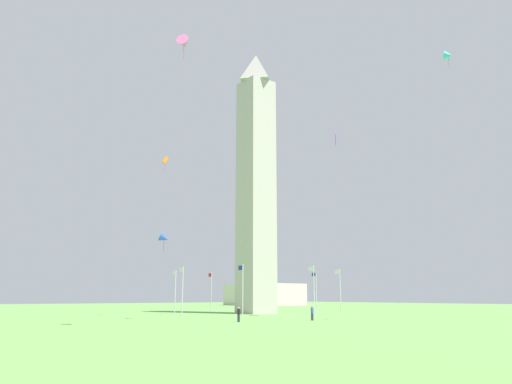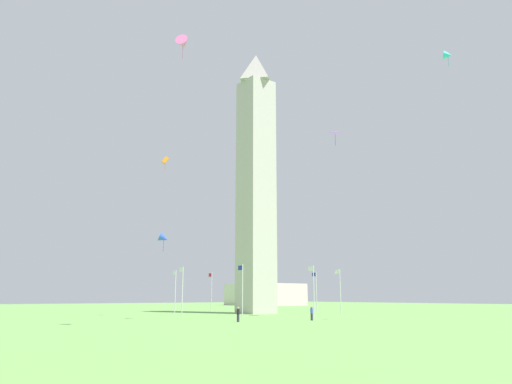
{
  "view_description": "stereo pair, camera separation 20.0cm",
  "coord_description": "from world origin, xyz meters",
  "px_view_note": "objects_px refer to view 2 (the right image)",
  "views": [
    {
      "loc": [
        -66.61,
        50.74,
        2.8
      ],
      "look_at": [
        0.0,
        0.0,
        20.2
      ],
      "focal_mm": 35.2,
      "sensor_mm": 36.0,
      "label": 1
    },
    {
      "loc": [
        -66.74,
        50.58,
        2.8
      ],
      "look_at": [
        0.0,
        0.0,
        20.2
      ],
      "focal_mm": 35.2,
      "sensor_mm": 36.0,
      "label": 2
    }
  ],
  "objects_px": {
    "flagpole_nw": "(266,290)",
    "person_blue_shirt": "(312,313)",
    "flagpole_e": "(182,288)",
    "flagpole_sw": "(340,289)",
    "kite_cyan_delta": "(448,55)",
    "obelisk_monument": "(256,177)",
    "kite_orange_box": "(165,160)",
    "kite_pink_delta": "(183,43)",
    "person_black_shirt": "(238,314)",
    "flagpole_n": "(211,290)",
    "flagpole_w": "(316,290)",
    "flagpole_ne": "(175,289)",
    "kite_purple_diamond": "(335,132)",
    "distant_building": "(265,295)",
    "flagpole_s": "(313,288)",
    "flagpole_se": "(242,288)",
    "kite_blue_delta": "(164,238)"
  },
  "relations": [
    {
      "from": "flagpole_nw",
      "to": "person_blue_shirt",
      "type": "height_order",
      "value": "flagpole_nw"
    },
    {
      "from": "flagpole_e",
      "to": "flagpole_sw",
      "type": "relative_size",
      "value": 1.0
    },
    {
      "from": "kite_cyan_delta",
      "to": "obelisk_monument",
      "type": "bearing_deg",
      "value": 0.38
    },
    {
      "from": "kite_orange_box",
      "to": "kite_pink_delta",
      "type": "height_order",
      "value": "kite_pink_delta"
    },
    {
      "from": "flagpole_sw",
      "to": "kite_orange_box",
      "type": "height_order",
      "value": "kite_orange_box"
    },
    {
      "from": "person_black_shirt",
      "to": "flagpole_n",
      "type": "bearing_deg",
      "value": 15.12
    },
    {
      "from": "flagpole_e",
      "to": "flagpole_w",
      "type": "height_order",
      "value": "same"
    },
    {
      "from": "flagpole_ne",
      "to": "kite_purple_diamond",
      "type": "distance_m",
      "value": 37.35
    },
    {
      "from": "flagpole_w",
      "to": "distant_building",
      "type": "xyz_separation_m",
      "value": [
        57.68,
        -33.57,
        -0.69
      ]
    },
    {
      "from": "person_blue_shirt",
      "to": "kite_purple_diamond",
      "type": "bearing_deg",
      "value": -39.93
    },
    {
      "from": "flagpole_e",
      "to": "kite_cyan_delta",
      "type": "xyz_separation_m",
      "value": [
        -37.09,
        -13.9,
        26.6
      ]
    },
    {
      "from": "flagpole_w",
      "to": "kite_orange_box",
      "type": "xyz_separation_m",
      "value": [
        -2.46,
        32.13,
        18.3
      ]
    },
    {
      "from": "kite_orange_box",
      "to": "kite_purple_diamond",
      "type": "bearing_deg",
      "value": -133.17
    },
    {
      "from": "flagpole_s",
      "to": "flagpole_e",
      "type": "bearing_deg",
      "value": 45.0
    },
    {
      "from": "person_black_shirt",
      "to": "kite_purple_diamond",
      "type": "relative_size",
      "value": 0.71
    },
    {
      "from": "flagpole_s",
      "to": "kite_pink_delta",
      "type": "distance_m",
      "value": 39.52
    },
    {
      "from": "flagpole_se",
      "to": "distant_building",
      "type": "bearing_deg",
      "value": -40.19
    },
    {
      "from": "obelisk_monument",
      "to": "distant_building",
      "type": "relative_size",
      "value": 2.2
    },
    {
      "from": "kite_cyan_delta",
      "to": "kite_blue_delta",
      "type": "distance_m",
      "value": 40.86
    },
    {
      "from": "flagpole_n",
      "to": "flagpole_nw",
      "type": "height_order",
      "value": "same"
    },
    {
      "from": "flagpole_sw",
      "to": "kite_orange_box",
      "type": "relative_size",
      "value": 3.38
    },
    {
      "from": "flagpole_se",
      "to": "flagpole_sw",
      "type": "xyz_separation_m",
      "value": [
        -0.0,
        -19.32,
        0.0
      ]
    },
    {
      "from": "kite_cyan_delta",
      "to": "flagpole_sw",
      "type": "bearing_deg",
      "value": -18.94
    },
    {
      "from": "flagpole_ne",
      "to": "kite_pink_delta",
      "type": "height_order",
      "value": "kite_pink_delta"
    },
    {
      "from": "flagpole_se",
      "to": "kite_cyan_delta",
      "type": "height_order",
      "value": "kite_cyan_delta"
    },
    {
      "from": "flagpole_s",
      "to": "kite_cyan_delta",
      "type": "xyz_separation_m",
      "value": [
        -23.43,
        -0.24,
        26.6
      ]
    },
    {
      "from": "obelisk_monument",
      "to": "person_blue_shirt",
      "type": "height_order",
      "value": "obelisk_monument"
    },
    {
      "from": "flagpole_nw",
      "to": "kite_orange_box",
      "type": "bearing_deg",
      "value": 113.32
    },
    {
      "from": "person_blue_shirt",
      "to": "flagpole_nw",
      "type": "bearing_deg",
      "value": -0.99
    },
    {
      "from": "flagpole_s",
      "to": "kite_cyan_delta",
      "type": "height_order",
      "value": "kite_cyan_delta"
    },
    {
      "from": "flagpole_ne",
      "to": "person_black_shirt",
      "type": "xyz_separation_m",
      "value": [
        -29.97,
        8.16,
        -3.12
      ]
    },
    {
      "from": "flagpole_s",
      "to": "distant_building",
      "type": "height_order",
      "value": "flagpole_s"
    },
    {
      "from": "kite_blue_delta",
      "to": "kite_purple_diamond",
      "type": "bearing_deg",
      "value": -114.85
    },
    {
      "from": "kite_pink_delta",
      "to": "flagpole_ne",
      "type": "bearing_deg",
      "value": -28.17
    },
    {
      "from": "kite_pink_delta",
      "to": "flagpole_e",
      "type": "bearing_deg",
      "value": -30.07
    },
    {
      "from": "kite_pink_delta",
      "to": "flagpole_sw",
      "type": "bearing_deg",
      "value": -65.92
    },
    {
      "from": "kite_purple_diamond",
      "to": "kite_blue_delta",
      "type": "xyz_separation_m",
      "value": [
        9.86,
        21.28,
        -15.64
      ]
    },
    {
      "from": "flagpole_se",
      "to": "kite_blue_delta",
      "type": "distance_m",
      "value": 13.53
    },
    {
      "from": "flagpole_w",
      "to": "obelisk_monument",
      "type": "bearing_deg",
      "value": 90.28
    },
    {
      "from": "person_blue_shirt",
      "to": "kite_orange_box",
      "type": "height_order",
      "value": "kite_orange_box"
    },
    {
      "from": "flagpole_sw",
      "to": "kite_blue_delta",
      "type": "relative_size",
      "value": 2.91
    },
    {
      "from": "flagpole_n",
      "to": "kite_purple_diamond",
      "type": "relative_size",
      "value": 3.11
    },
    {
      "from": "flagpole_ne",
      "to": "kite_purple_diamond",
      "type": "bearing_deg",
      "value": -162.44
    },
    {
      "from": "flagpole_w",
      "to": "kite_pink_delta",
      "type": "bearing_deg",
      "value": 122.21
    },
    {
      "from": "flagpole_n",
      "to": "flagpole_sw",
      "type": "height_order",
      "value": "same"
    },
    {
      "from": "obelisk_monument",
      "to": "kite_pink_delta",
      "type": "xyz_separation_m",
      "value": [
        -27.02,
        29.34,
        3.99
      ]
    },
    {
      "from": "flagpole_se",
      "to": "kite_purple_diamond",
      "type": "height_order",
      "value": "kite_purple_diamond"
    },
    {
      "from": "flagpole_e",
      "to": "person_black_shirt",
      "type": "relative_size",
      "value": 4.37
    },
    {
      "from": "obelisk_monument",
      "to": "flagpole_ne",
      "type": "height_order",
      "value": "obelisk_monument"
    },
    {
      "from": "flagpole_e",
      "to": "kite_orange_box",
      "type": "relative_size",
      "value": 3.38
    }
  ]
}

